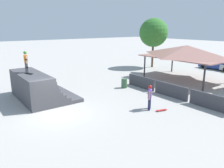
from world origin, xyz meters
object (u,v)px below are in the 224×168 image
at_px(skateboard_on_deck, 29,73).
at_px(parked_car_blue, 216,65).
at_px(bystander_walking, 150,95).
at_px(trash_bin, 124,83).
at_px(skateboard_on_ground, 161,110).
at_px(tree_far_back, 154,33).
at_px(skater_on_deck, 26,60).

height_order(skateboard_on_deck, parked_car_blue, skateboard_on_deck).
distance_m(skateboard_on_deck, bystander_walking, 8.80).
distance_m(bystander_walking, trash_bin, 5.58).
relative_size(skateboard_on_deck, trash_bin, 0.91).
height_order(bystander_walking, parked_car_blue, bystander_walking).
height_order(skateboard_on_ground, trash_bin, trash_bin).
height_order(skateboard_on_deck, tree_far_back, tree_far_back).
bearing_deg(parked_car_blue, skater_on_deck, -96.00).
xyz_separation_m(skater_on_deck, tree_far_back, (-3.90, 17.77, 1.65)).
bearing_deg(skateboard_on_deck, skater_on_deck, 157.10).
xyz_separation_m(skateboard_on_ground, tree_far_back, (-11.74, 11.56, 4.58)).
height_order(bystander_walking, skateboard_on_ground, bystander_walking).
distance_m(skater_on_deck, parked_car_blue, 23.56).
distance_m(skateboard_on_ground, trash_bin, 6.09).
bearing_deg(skateboard_on_deck, skateboard_on_ground, 19.66).
bearing_deg(bystander_walking, skater_on_deck, 91.42).
distance_m(skateboard_on_deck, parked_car_blue, 23.46).
bearing_deg(trash_bin, parked_car_blue, 89.51).
relative_size(tree_far_back, parked_car_blue, 1.60).
distance_m(skateboard_on_deck, trash_bin, 8.19).
bearing_deg(bystander_walking, skateboard_on_deck, 94.13).
xyz_separation_m(skateboard_on_ground, trash_bin, (-5.85, 1.67, 0.37)).
height_order(tree_far_back, trash_bin, tree_far_back).
xyz_separation_m(skateboard_on_deck, skateboard_on_ground, (7.21, 6.23, -2.06)).
bearing_deg(bystander_walking, trash_bin, 30.35).
height_order(skater_on_deck, trash_bin, skater_on_deck).
relative_size(skateboard_on_ground, trash_bin, 0.95).
bearing_deg(skateboard_on_deck, bystander_walking, 20.68).
xyz_separation_m(tree_far_back, trash_bin, (5.89, -9.89, -4.21)).
distance_m(skater_on_deck, skateboard_on_deck, 1.07).
height_order(trash_bin, parked_car_blue, parked_car_blue).
height_order(skateboard_on_deck, trash_bin, skateboard_on_deck).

